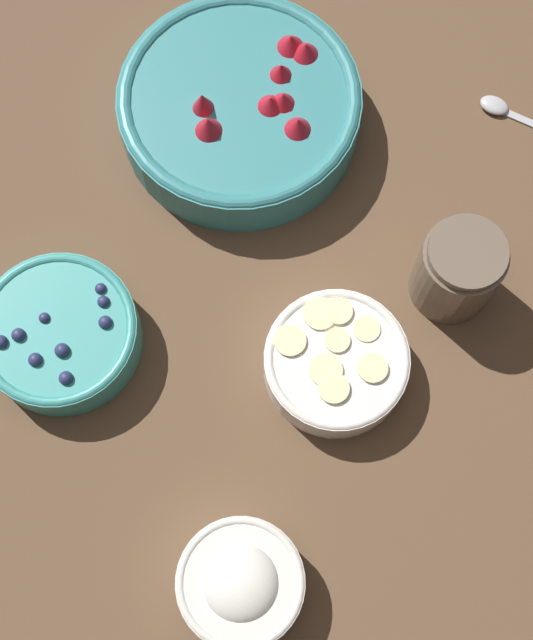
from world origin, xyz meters
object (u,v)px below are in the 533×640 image
(bowl_blueberries, at_px, (60,333))
(bowl_cream, at_px, (241,583))
(bowl_strawberries, at_px, (241,107))
(bowl_bananas, at_px, (336,362))
(jar_chocolate, at_px, (457,271))

(bowl_blueberries, relative_size, bowl_cream, 1.35)
(bowl_strawberries, height_order, bowl_cream, bowl_strawberries)
(bowl_strawberries, bearing_deg, bowl_bananas, -122.45)
(bowl_bananas, bearing_deg, bowl_strawberries, 57.55)
(bowl_cream, bearing_deg, bowl_bananas, 14.83)
(bowl_bananas, bearing_deg, jar_chocolate, -15.34)
(bowl_bananas, bearing_deg, bowl_blueberries, 122.47)
(bowl_strawberries, relative_size, jar_chocolate, 2.56)
(bowl_strawberries, xyz_separation_m, jar_chocolate, (-0.01, -0.29, 0.01))
(bowl_bananas, xyz_separation_m, jar_chocolate, (0.14, -0.04, 0.02))
(bowl_strawberries, bearing_deg, bowl_cream, -140.92)
(bowl_strawberries, xyz_separation_m, bowl_blueberries, (-0.30, -0.02, -0.01))
(bowl_blueberries, xyz_separation_m, bowl_cream, (-0.07, -0.29, 0.00))
(bowl_strawberries, height_order, bowl_blueberries, bowl_strawberries)
(bowl_blueberries, bearing_deg, bowl_cream, -104.02)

